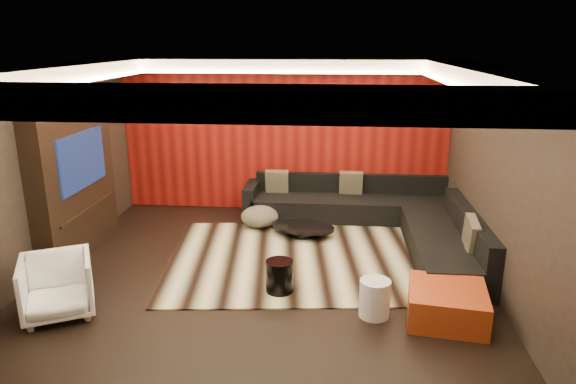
# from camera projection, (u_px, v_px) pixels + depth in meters

# --- Properties ---
(floor) EXTENTS (6.00, 6.00, 0.02)m
(floor) POSITION_uv_depth(u_px,v_px,m) (262.00, 278.00, 7.01)
(floor) COLOR black
(floor) RESTS_ON ground
(ceiling) EXTENTS (6.00, 6.00, 0.02)m
(ceiling) POSITION_uv_depth(u_px,v_px,m) (259.00, 66.00, 6.21)
(ceiling) COLOR silver
(ceiling) RESTS_ON ground
(wall_back) EXTENTS (6.00, 0.02, 2.80)m
(wall_back) POSITION_uv_depth(u_px,v_px,m) (284.00, 136.00, 9.48)
(wall_back) COLOR black
(wall_back) RESTS_ON ground
(wall_left) EXTENTS (0.02, 6.00, 2.80)m
(wall_left) POSITION_uv_depth(u_px,v_px,m) (39.00, 173.00, 6.88)
(wall_left) COLOR black
(wall_left) RESTS_ON ground
(wall_right) EXTENTS (0.02, 6.00, 2.80)m
(wall_right) POSITION_uv_depth(u_px,v_px,m) (501.00, 184.00, 6.34)
(wall_right) COLOR black
(wall_right) RESTS_ON ground
(red_feature_wall) EXTENTS (5.98, 0.05, 2.78)m
(red_feature_wall) POSITION_uv_depth(u_px,v_px,m) (284.00, 137.00, 9.44)
(red_feature_wall) COLOR #6B0C0A
(red_feature_wall) RESTS_ON ground
(soffit_back) EXTENTS (6.00, 0.60, 0.22)m
(soffit_back) POSITION_uv_depth(u_px,v_px,m) (282.00, 66.00, 8.82)
(soffit_back) COLOR silver
(soffit_back) RESTS_ON ground
(soffit_front) EXTENTS (6.00, 0.60, 0.22)m
(soffit_front) POSITION_uv_depth(u_px,v_px,m) (204.00, 102.00, 3.67)
(soffit_front) COLOR silver
(soffit_front) RESTS_ON ground
(soffit_left) EXTENTS (0.60, 4.80, 0.22)m
(soffit_left) POSITION_uv_depth(u_px,v_px,m) (48.00, 75.00, 6.48)
(soffit_left) COLOR silver
(soffit_left) RESTS_ON ground
(soffit_right) EXTENTS (0.60, 4.80, 0.22)m
(soffit_right) POSITION_uv_depth(u_px,v_px,m) (487.00, 78.00, 6.00)
(soffit_right) COLOR silver
(soffit_right) RESTS_ON ground
(cove_back) EXTENTS (4.80, 0.08, 0.04)m
(cove_back) POSITION_uv_depth(u_px,v_px,m) (280.00, 72.00, 8.52)
(cove_back) COLOR #FFD899
(cove_back) RESTS_ON ground
(cove_front) EXTENTS (4.80, 0.08, 0.04)m
(cove_front) POSITION_uv_depth(u_px,v_px,m) (215.00, 109.00, 4.02)
(cove_front) COLOR #FFD899
(cove_front) RESTS_ON ground
(cove_left) EXTENTS (0.08, 4.80, 0.04)m
(cove_left) POSITION_uv_depth(u_px,v_px,m) (74.00, 82.00, 6.48)
(cove_left) COLOR #FFD899
(cove_left) RESTS_ON ground
(cove_right) EXTENTS (0.08, 4.80, 0.04)m
(cove_right) POSITION_uv_depth(u_px,v_px,m) (457.00, 85.00, 6.06)
(cove_right) COLOR #FFD899
(cove_right) RESTS_ON ground
(tv_surround) EXTENTS (0.30, 2.00, 2.20)m
(tv_surround) POSITION_uv_depth(u_px,v_px,m) (75.00, 183.00, 7.52)
(tv_surround) COLOR black
(tv_surround) RESTS_ON ground
(tv_screen) EXTENTS (0.04, 1.30, 0.80)m
(tv_screen) POSITION_uv_depth(u_px,v_px,m) (82.00, 160.00, 7.41)
(tv_screen) COLOR black
(tv_screen) RESTS_ON ground
(tv_shelf) EXTENTS (0.04, 1.60, 0.04)m
(tv_shelf) POSITION_uv_depth(u_px,v_px,m) (88.00, 209.00, 7.62)
(tv_shelf) COLOR black
(tv_shelf) RESTS_ON ground
(rug) EXTENTS (4.30, 3.42, 0.02)m
(rug) POSITION_uv_depth(u_px,v_px,m) (306.00, 258.00, 7.61)
(rug) COLOR beige
(rug) RESTS_ON floor
(coffee_table) EXTENTS (1.27, 1.27, 0.18)m
(coffee_table) POSITION_uv_depth(u_px,v_px,m) (303.00, 230.00, 8.43)
(coffee_table) COLOR black
(coffee_table) RESTS_ON rug
(drum_stool) EXTENTS (0.45, 0.45, 0.42)m
(drum_stool) POSITION_uv_depth(u_px,v_px,m) (280.00, 276.00, 6.53)
(drum_stool) COLOR black
(drum_stool) RESTS_ON rug
(striped_pouf) EXTENTS (0.73, 0.73, 0.35)m
(striped_pouf) POSITION_uv_depth(u_px,v_px,m) (260.00, 216.00, 8.83)
(striped_pouf) COLOR #B7A68E
(striped_pouf) RESTS_ON rug
(white_side_table) EXTENTS (0.39, 0.39, 0.45)m
(white_side_table) POSITION_uv_depth(u_px,v_px,m) (375.00, 298.00, 5.98)
(white_side_table) COLOR silver
(white_side_table) RESTS_ON floor
(orange_ottoman) EXTENTS (0.98, 0.98, 0.38)m
(orange_ottoman) POSITION_uv_depth(u_px,v_px,m) (447.00, 304.00, 5.91)
(orange_ottoman) COLOR #9D2E14
(orange_ottoman) RESTS_ON floor
(armchair) EXTENTS (1.05, 1.06, 0.72)m
(armchair) POSITION_uv_depth(u_px,v_px,m) (57.00, 286.00, 5.97)
(armchair) COLOR white
(armchair) RESTS_ON floor
(sectional_sofa) EXTENTS (3.65, 3.50, 0.75)m
(sectional_sofa) POSITION_uv_depth(u_px,v_px,m) (380.00, 218.00, 8.56)
(sectional_sofa) COLOR black
(sectional_sofa) RESTS_ON floor
(throw_pillows) EXTENTS (3.16, 2.79, 0.50)m
(throw_pillows) POSITION_uv_depth(u_px,v_px,m) (356.00, 196.00, 8.54)
(throw_pillows) COLOR tan
(throw_pillows) RESTS_ON sectional_sofa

